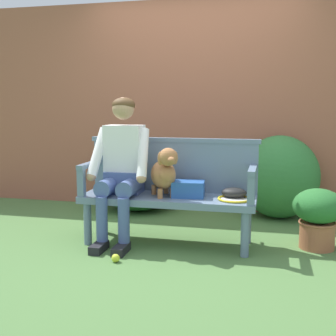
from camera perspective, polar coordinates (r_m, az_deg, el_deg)
name	(u,v)px	position (r m, az deg, el deg)	size (l,w,h in m)	color
ground_plane	(168,243)	(3.99, 0.00, -9.86)	(40.00, 40.00, 0.00)	#4C753D
brick_garden_fence	(197,106)	(5.29, 3.86, 8.07)	(8.00, 0.30, 2.45)	#9E5642
hedge_bush_mid_right	(279,177)	(4.92, 14.40, -1.14)	(0.87, 0.73, 0.92)	#337538
hedge_bush_mid_left	(137,186)	(5.17, -4.09, -2.34)	(0.93, 0.83, 0.58)	#286B2D
garden_bench	(168,202)	(3.89, 0.00, -4.53)	(1.55, 0.50, 0.44)	slate
bench_backrest	(173,164)	(4.04, 0.71, 0.50)	(1.59, 0.06, 0.50)	slate
bench_armrest_left_end	(87,172)	(3.99, -10.62, -0.52)	(0.06, 0.50, 0.28)	slate
bench_armrest_right_end	(252,178)	(3.65, 10.97, -1.34)	(0.06, 0.50, 0.28)	slate
person_seated	(122,164)	(3.94, -6.08, 0.53)	(0.56, 0.65, 1.31)	black
dog_on_bench	(164,172)	(3.80, -0.47, -0.52)	(0.34, 0.43, 0.44)	#AD7042
tennis_racket	(234,198)	(3.78, 8.71, -3.92)	(0.32, 0.58, 0.03)	yellow
baseball_glove	(234,193)	(3.83, 8.67, -3.23)	(0.22, 0.17, 0.09)	black
sports_bag	(188,189)	(3.82, 2.66, -2.77)	(0.28, 0.20, 0.14)	#2856A3
tennis_ball	(116,258)	(3.56, -6.89, -11.66)	(0.07, 0.07, 0.07)	#CCDB33
potted_plant	(318,214)	(4.00, 19.10, -5.73)	(0.44, 0.44, 0.53)	#A85B3D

